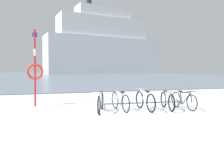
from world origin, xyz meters
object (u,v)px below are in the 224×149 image
object	(u,v)px
bicycle_3	(167,101)
bicycle_4	(184,100)
rescue_post	(35,69)
bicycle_0	(101,102)
ferry_ship	(105,47)
bicycle_2	(145,101)
bicycle_1	(120,101)

from	to	relation	value
bicycle_3	bicycle_4	world-z (taller)	bicycle_3
bicycle_3	rescue_post	size ratio (longest dim) A/B	0.48
bicycle_0	ferry_ship	xyz separation A→B (m)	(16.90, 65.92, 9.03)
rescue_post	bicycle_2	bearing A→B (deg)	-27.59
bicycle_1	bicycle_2	world-z (taller)	bicycle_2
bicycle_3	rescue_post	bearing A→B (deg)	156.11
bicycle_4	bicycle_0	bearing A→B (deg)	174.97
bicycle_2	bicycle_3	xyz separation A→B (m)	(0.95, -0.08, -0.02)
ferry_ship	bicycle_0	bearing A→B (deg)	-104.38
bicycle_1	bicycle_3	world-z (taller)	bicycle_1
bicycle_0	ferry_ship	world-z (taller)	ferry_ship
bicycle_0	ferry_ship	bearing A→B (deg)	75.62
ferry_ship	bicycle_1	bearing A→B (deg)	-103.73
bicycle_4	rescue_post	size ratio (longest dim) A/B	0.50
ferry_ship	bicycle_4	bearing A→B (deg)	-101.49
bicycle_4	ferry_ship	bearing A→B (deg)	78.51
bicycle_0	bicycle_1	world-z (taller)	bicycle_1
bicycle_0	bicycle_3	world-z (taller)	bicycle_0
bicycle_2	rescue_post	bearing A→B (deg)	152.41
bicycle_2	rescue_post	xyz separation A→B (m)	(-4.24, 2.21, 1.24)
bicycle_1	rescue_post	world-z (taller)	rescue_post
bicycle_1	bicycle_3	size ratio (longest dim) A/B	1.08
bicycle_0	bicycle_4	size ratio (longest dim) A/B	1.00
bicycle_3	bicycle_4	bearing A→B (deg)	-4.14
bicycle_0	bicycle_4	world-z (taller)	bicycle_0
rescue_post	ferry_ship	size ratio (longest dim) A/B	0.08
bicycle_0	bicycle_2	size ratio (longest dim) A/B	0.98
ferry_ship	bicycle_2	bearing A→B (deg)	-102.90
bicycle_1	bicycle_0	bearing A→B (deg)	-172.91
rescue_post	ferry_ship	distance (m)	67.20
bicycle_4	bicycle_1	bearing A→B (deg)	171.27
bicycle_1	bicycle_3	bearing A→B (deg)	-10.46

